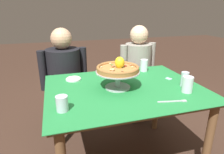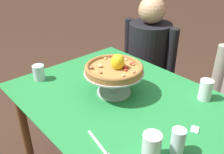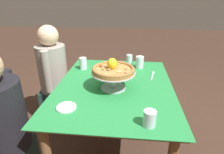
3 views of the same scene
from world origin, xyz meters
TOP-DOWN VIEW (x-y plane):
  - dining_table at (0.00, 0.00)m, footprint 1.22×0.95m
  - pizza_stand at (-0.06, 0.01)m, footprint 0.34×0.34m
  - pizza at (-0.06, 0.01)m, footprint 0.33×0.33m
  - water_glass_front_left at (-0.49, -0.24)m, footprint 0.07×0.07m
  - water_glass_front_right at (0.42, -0.22)m, footprint 0.08×0.08m
  - water_glass_side_right at (0.47, -0.11)m, footprint 0.06×0.06m
  - water_glass_back_right at (0.33, 0.34)m, footprint 0.07×0.07m
  - side_plate at (-0.37, 0.29)m, footprint 0.13×0.13m
  - dinner_fork at (0.23, -0.33)m, footprint 0.20×0.06m
  - sugar_packet at (0.44, 0.07)m, footprint 0.05×0.06m
  - diner_left at (-0.43, 0.75)m, footprint 0.51×0.40m

SIDE VIEW (x-z plane):
  - diner_left at x=-0.43m, z-range -0.01..1.13m
  - dining_table at x=0.00m, z-range 0.26..0.99m
  - sugar_packet at x=0.44m, z-range 0.73..0.74m
  - dinner_fork at x=0.23m, z-range 0.73..0.74m
  - side_plate at x=-0.37m, z-range 0.73..0.75m
  - water_glass_front_left at x=-0.49m, z-range 0.73..0.82m
  - water_glass_back_right at x=0.33m, z-range 0.72..0.84m
  - water_glass_side_right at x=0.47m, z-range 0.72..0.84m
  - water_glass_front_right at x=0.42m, z-range 0.72..0.85m
  - pizza_stand at x=-0.06m, z-range 0.75..0.89m
  - pizza at x=-0.06m, z-range 0.84..0.95m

